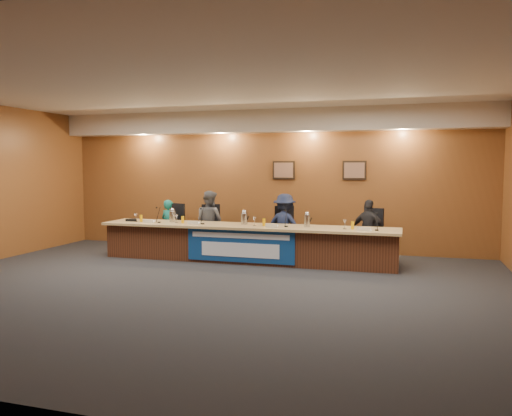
# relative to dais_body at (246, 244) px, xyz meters

# --- Properties ---
(floor) EXTENTS (10.00, 10.00, 0.00)m
(floor) POSITION_rel_dais_body_xyz_m (0.00, -2.40, -0.35)
(floor) COLOR black
(floor) RESTS_ON ground
(ceiling) EXTENTS (10.00, 8.00, 0.04)m
(ceiling) POSITION_rel_dais_body_xyz_m (0.00, -2.40, 2.85)
(ceiling) COLOR silver
(ceiling) RESTS_ON wall_back
(wall_back) EXTENTS (10.00, 0.04, 3.20)m
(wall_back) POSITION_rel_dais_body_xyz_m (0.00, 1.60, 1.25)
(wall_back) COLOR brown
(wall_back) RESTS_ON floor
(soffit) EXTENTS (10.00, 0.50, 0.50)m
(soffit) POSITION_rel_dais_body_xyz_m (0.00, 1.35, 2.60)
(soffit) COLOR beige
(soffit) RESTS_ON wall_back
(dais_body) EXTENTS (6.00, 0.80, 0.70)m
(dais_body) POSITION_rel_dais_body_xyz_m (0.00, 0.00, 0.00)
(dais_body) COLOR #482414
(dais_body) RESTS_ON floor
(dais_top) EXTENTS (6.10, 0.95, 0.05)m
(dais_top) POSITION_rel_dais_body_xyz_m (0.00, -0.05, 0.38)
(dais_top) COLOR tan
(dais_top) RESTS_ON dais_body
(banner) EXTENTS (2.20, 0.02, 0.65)m
(banner) POSITION_rel_dais_body_xyz_m (0.00, -0.41, 0.03)
(banner) COLOR navy
(banner) RESTS_ON dais_body
(banner_text_upper) EXTENTS (2.00, 0.01, 0.10)m
(banner_text_upper) POSITION_rel_dais_body_xyz_m (0.00, -0.43, 0.23)
(banner_text_upper) COLOR silver
(banner_text_upper) RESTS_ON banner
(banner_text_lower) EXTENTS (1.60, 0.01, 0.28)m
(banner_text_lower) POSITION_rel_dais_body_xyz_m (0.00, -0.43, -0.05)
(banner_text_lower) COLOR silver
(banner_text_lower) RESTS_ON banner
(wall_photo_left) EXTENTS (0.52, 0.04, 0.42)m
(wall_photo_left) POSITION_rel_dais_body_xyz_m (0.40, 1.57, 1.50)
(wall_photo_left) COLOR black
(wall_photo_left) RESTS_ON wall_back
(wall_photo_right) EXTENTS (0.52, 0.04, 0.42)m
(wall_photo_right) POSITION_rel_dais_body_xyz_m (2.00, 1.57, 1.50)
(wall_photo_right) COLOR black
(wall_photo_right) RESTS_ON wall_back
(panelist_a) EXTENTS (0.49, 0.40, 1.18)m
(panelist_a) POSITION_rel_dais_body_xyz_m (-2.07, 0.67, 0.24)
(panelist_a) COLOR #10615A
(panelist_a) RESTS_ON floor
(panelist_b) EXTENTS (0.83, 0.75, 1.40)m
(panelist_b) POSITION_rel_dais_body_xyz_m (-1.08, 0.67, 0.35)
(panelist_b) COLOR #525358
(panelist_b) RESTS_ON floor
(panelist_c) EXTENTS (0.95, 0.66, 1.36)m
(panelist_c) POSITION_rel_dais_body_xyz_m (0.64, 0.67, 0.33)
(panelist_c) COLOR #141B36
(panelist_c) RESTS_ON floor
(panelist_d) EXTENTS (0.80, 0.55, 1.27)m
(panelist_d) POSITION_rel_dais_body_xyz_m (2.39, 0.67, 0.28)
(panelist_d) COLOR black
(panelist_d) RESTS_ON floor
(office_chair_a) EXTENTS (0.61, 0.61, 0.08)m
(office_chair_a) POSITION_rel_dais_body_xyz_m (-2.07, 0.77, 0.13)
(office_chair_a) COLOR black
(office_chair_a) RESTS_ON floor
(office_chair_b) EXTENTS (0.63, 0.63, 0.08)m
(office_chair_b) POSITION_rel_dais_body_xyz_m (-1.08, 0.77, 0.13)
(office_chair_b) COLOR black
(office_chair_b) RESTS_ON floor
(office_chair_c) EXTENTS (0.63, 0.63, 0.08)m
(office_chair_c) POSITION_rel_dais_body_xyz_m (0.64, 0.77, 0.13)
(office_chair_c) COLOR black
(office_chair_c) RESTS_ON floor
(office_chair_d) EXTENTS (0.62, 0.62, 0.08)m
(office_chair_d) POSITION_rel_dais_body_xyz_m (2.39, 0.77, 0.13)
(office_chair_d) COLOR black
(office_chair_d) RESTS_ON floor
(nameplate_a) EXTENTS (0.24, 0.08, 0.10)m
(nameplate_a) POSITION_rel_dais_body_xyz_m (-2.08, -0.27, 0.45)
(nameplate_a) COLOR white
(nameplate_a) RESTS_ON dais_top
(microphone_a) EXTENTS (0.07, 0.07, 0.02)m
(microphone_a) POSITION_rel_dais_body_xyz_m (-1.88, -0.18, 0.41)
(microphone_a) COLOR black
(microphone_a) RESTS_ON dais_top
(juice_glass_a) EXTENTS (0.06, 0.06, 0.15)m
(juice_glass_a) POSITION_rel_dais_body_xyz_m (-2.33, -0.13, 0.47)
(juice_glass_a) COLOR #DF9C04
(juice_glass_a) RESTS_ON dais_top
(water_glass_a) EXTENTS (0.08, 0.08, 0.18)m
(water_glass_a) POSITION_rel_dais_body_xyz_m (-2.46, -0.13, 0.49)
(water_glass_a) COLOR silver
(water_glass_a) RESTS_ON dais_top
(nameplate_b) EXTENTS (0.24, 0.08, 0.10)m
(nameplate_b) POSITION_rel_dais_body_xyz_m (-1.06, -0.27, 0.45)
(nameplate_b) COLOR white
(nameplate_b) RESTS_ON dais_top
(microphone_b) EXTENTS (0.07, 0.07, 0.02)m
(microphone_b) POSITION_rel_dais_body_xyz_m (-0.89, -0.16, 0.41)
(microphone_b) COLOR black
(microphone_b) RESTS_ON dais_top
(juice_glass_b) EXTENTS (0.06, 0.06, 0.15)m
(juice_glass_b) POSITION_rel_dais_body_xyz_m (-1.36, -0.12, 0.47)
(juice_glass_b) COLOR #DF9C04
(juice_glass_b) RESTS_ON dais_top
(water_glass_b) EXTENTS (0.08, 0.08, 0.18)m
(water_glass_b) POSITION_rel_dais_body_xyz_m (-1.51, -0.09, 0.49)
(water_glass_b) COLOR silver
(water_glass_b) RESTS_ON dais_top
(nameplate_c) EXTENTS (0.24, 0.08, 0.10)m
(nameplate_c) POSITION_rel_dais_body_xyz_m (0.61, -0.30, 0.45)
(nameplate_c) COLOR white
(nameplate_c) RESTS_ON dais_top
(microphone_c) EXTENTS (0.07, 0.07, 0.02)m
(microphone_c) POSITION_rel_dais_body_xyz_m (0.86, -0.12, 0.41)
(microphone_c) COLOR black
(microphone_c) RESTS_ON dais_top
(juice_glass_c) EXTENTS (0.06, 0.06, 0.15)m
(juice_glass_c) POSITION_rel_dais_body_xyz_m (0.40, -0.09, 0.47)
(juice_glass_c) COLOR #DF9C04
(juice_glass_c) RESTS_ON dais_top
(water_glass_c) EXTENTS (0.08, 0.08, 0.18)m
(water_glass_c) POSITION_rel_dais_body_xyz_m (0.21, -0.11, 0.49)
(water_glass_c) COLOR silver
(water_glass_c) RESTS_ON dais_top
(nameplate_d) EXTENTS (0.24, 0.08, 0.10)m
(nameplate_d) POSITION_rel_dais_body_xyz_m (2.37, -0.31, 0.45)
(nameplate_d) COLOR white
(nameplate_d) RESTS_ON dais_top
(microphone_d) EXTENTS (0.07, 0.07, 0.02)m
(microphone_d) POSITION_rel_dais_body_xyz_m (2.59, -0.18, 0.41)
(microphone_d) COLOR black
(microphone_d) RESTS_ON dais_top
(juice_glass_d) EXTENTS (0.06, 0.06, 0.15)m
(juice_glass_d) POSITION_rel_dais_body_xyz_m (2.15, -0.13, 0.47)
(juice_glass_d) COLOR #DF9C04
(juice_glass_d) RESTS_ON dais_top
(water_glass_d) EXTENTS (0.08, 0.08, 0.18)m
(water_glass_d) POSITION_rel_dais_body_xyz_m (2.00, -0.13, 0.49)
(water_glass_d) COLOR silver
(water_glass_d) RESTS_ON dais_top
(carafe_left) EXTENTS (0.13, 0.13, 0.23)m
(carafe_left) POSITION_rel_dais_body_xyz_m (-1.67, 0.04, 0.52)
(carafe_left) COLOR silver
(carafe_left) RESTS_ON dais_top
(carafe_mid) EXTENTS (0.13, 0.13, 0.23)m
(carafe_mid) POSITION_rel_dais_body_xyz_m (-0.06, 0.06, 0.52)
(carafe_mid) COLOR silver
(carafe_mid) RESTS_ON dais_top
(carafe_right) EXTENTS (0.12, 0.12, 0.24)m
(carafe_right) POSITION_rel_dais_body_xyz_m (1.25, -0.00, 0.52)
(carafe_right) COLOR silver
(carafe_right) RESTS_ON dais_top
(speakerphone) EXTENTS (0.32, 0.32, 0.05)m
(speakerphone) POSITION_rel_dais_body_xyz_m (-2.57, -0.06, 0.43)
(speakerphone) COLOR black
(speakerphone) RESTS_ON dais_top
(paper_stack) EXTENTS (0.26, 0.33, 0.01)m
(paper_stack) POSITION_rel_dais_body_xyz_m (2.38, -0.12, 0.40)
(paper_stack) COLOR white
(paper_stack) RESTS_ON dais_top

